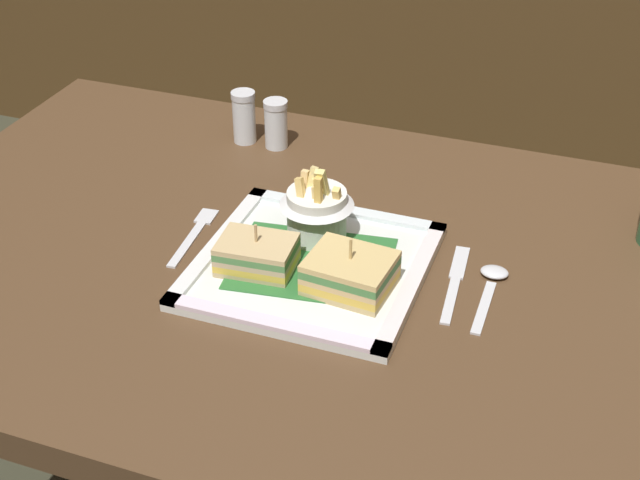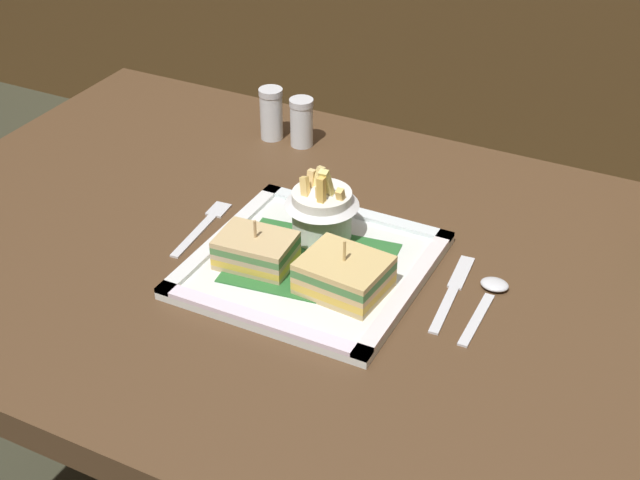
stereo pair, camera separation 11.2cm
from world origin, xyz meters
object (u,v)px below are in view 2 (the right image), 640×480
salt_shaker (271,117)px  knife (453,290)px  sandwich_half_right (344,275)px  fries_cup (322,206)px  pepper_shaker (302,125)px  sandwich_half_left (256,250)px  spoon (490,294)px  dining_table (328,327)px  fork (204,225)px  square_plate (311,265)px

salt_shaker → knife: bearing=-32.7°
sandwich_half_right → salt_shaker: bearing=131.0°
fries_cup → salt_shaker: fries_cup is taller
salt_shaker → pepper_shaker: bearing=0.0°
sandwich_half_left → fries_cup: bearing=64.0°
knife → spoon: 0.04m
sandwich_half_left → sandwich_half_right: 0.12m
dining_table → fork: 0.22m
dining_table → knife: 0.19m
knife → square_plate: bearing=-167.4°
sandwich_half_right → pepper_shaker: size_ratio=1.37×
dining_table → spoon: size_ratio=9.10×
dining_table → pepper_shaker: 0.36m
salt_shaker → fork: bearing=-80.3°
dining_table → fries_cup: bearing=127.5°
dining_table → fork: size_ratio=8.66×
fork → spoon: size_ratio=1.05×
square_plate → fries_cup: (-0.02, 0.06, 0.05)m
dining_table → sandwich_half_right: 0.16m
pepper_shaker → knife: bearing=-36.5°
square_plate → sandwich_half_right: (0.06, -0.03, 0.03)m
salt_shaker → square_plate: bearing=-52.9°
sandwich_half_right → salt_shaker: (-0.28, 0.33, 0.01)m
pepper_shaker → fork: bearing=-91.6°
fries_cup → pepper_shaker: (-0.15, 0.23, -0.02)m
square_plate → sandwich_half_left: sandwich_half_left is taller
dining_table → pepper_shaker: size_ratio=16.03×
fries_cup → salt_shaker: (-0.21, 0.23, -0.02)m
sandwich_half_left → fries_cup: size_ratio=0.91×
sandwich_half_left → spoon: bearing=15.7°
square_plate → knife: size_ratio=1.70×
sandwich_half_right → fries_cup: size_ratio=0.98×
dining_table → sandwich_half_left: size_ratio=12.63×
sandwich_half_left → spoon: (0.28, 0.08, -0.03)m
fork → knife: size_ratio=0.87×
fork → sandwich_half_right: bearing=-13.3°
dining_table → spoon: 0.23m
sandwich_half_right → dining_table: bearing=130.8°
square_plate → spoon: (0.22, 0.05, -0.00)m
knife → sandwich_half_right: bearing=-148.1°
knife → fork: bearing=-177.5°
sandwich_half_left → spoon: sandwich_half_left is taller
square_plate → sandwich_half_right: size_ratio=2.64×
square_plate → spoon: bearing=12.1°
dining_table → sandwich_half_right: (0.05, -0.05, 0.14)m
sandwich_half_left → pepper_shaker: bearing=108.3°
fries_cup → pepper_shaker: bearing=123.2°
sandwich_half_right → fries_cup: (-0.08, 0.09, 0.03)m
knife → spoon: (0.04, 0.01, 0.00)m
fries_cup → knife: bearing=-6.3°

